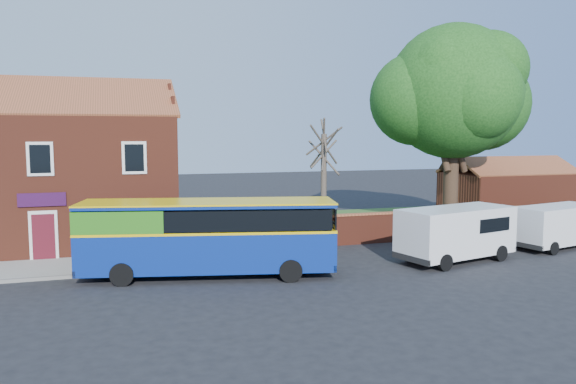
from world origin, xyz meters
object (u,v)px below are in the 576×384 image
object	(u,v)px
van_far	(557,225)
large_tree	(453,96)
bus	(200,234)
van_near	(456,231)

from	to	relation	value
van_far	large_tree	size ratio (longest dim) A/B	0.43
bus	van_far	size ratio (longest dim) A/B	2.00
van_near	van_far	xyz separation A→B (m)	(6.49, 1.01, -0.16)
bus	large_tree	size ratio (longest dim) A/B	0.86
bus	large_tree	distance (m)	18.43
bus	van_near	size ratio (longest dim) A/B	1.75
van_near	van_far	world-z (taller)	van_near
van_near	large_tree	size ratio (longest dim) A/B	0.49
van_near	large_tree	bearing A→B (deg)	44.59
bus	large_tree	world-z (taller)	large_tree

